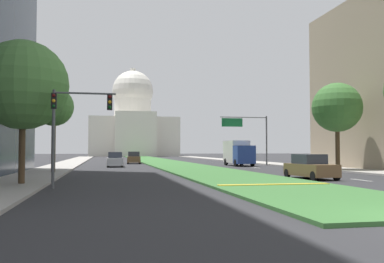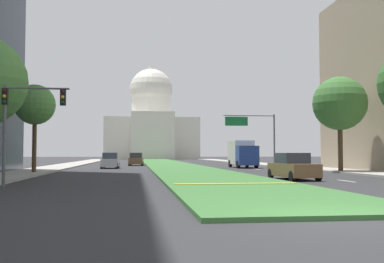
{
  "view_description": "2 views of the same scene",
  "coord_description": "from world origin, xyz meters",
  "px_view_note": "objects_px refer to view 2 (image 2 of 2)",
  "views": [
    {
      "loc": [
        -9.05,
        -10.2,
        2.04
      ],
      "look_at": [
        1.97,
        43.89,
        4.4
      ],
      "focal_mm": 40.01,
      "sensor_mm": 36.0,
      "label": 1
    },
    {
      "loc": [
        -5.12,
        -10.99,
        1.7
      ],
      "look_at": [
        2.19,
        47.01,
        4.5
      ],
      "focal_mm": 42.65,
      "sensor_mm": 36.0,
      "label": 2
    }
  ],
  "objects_px": {
    "sedan_distant": "(136,160)",
    "street_tree_right_mid": "(340,104)",
    "overhead_guide_sign": "(255,129)",
    "sedan_midblock": "(110,161)",
    "capitol_building": "(151,127)",
    "sedan_lead_stopped": "(293,167)",
    "traffic_light_near_left": "(22,112)",
    "street_tree_left_mid": "(35,105)",
    "box_truck_delivery": "(242,154)"
  },
  "relations": [
    {
      "from": "sedan_distant",
      "to": "street_tree_right_mid",
      "type": "bearing_deg",
      "value": -54.75
    },
    {
      "from": "overhead_guide_sign",
      "to": "sedan_midblock",
      "type": "distance_m",
      "value": 17.82
    },
    {
      "from": "capitol_building",
      "to": "street_tree_right_mid",
      "type": "xyz_separation_m",
      "value": [
        13.06,
        -105.83,
        -3.9
      ]
    },
    {
      "from": "sedan_lead_stopped",
      "to": "street_tree_right_mid",
      "type": "bearing_deg",
      "value": 51.44
    },
    {
      "from": "traffic_light_near_left",
      "to": "sedan_midblock",
      "type": "relative_size",
      "value": 1.12
    },
    {
      "from": "street_tree_left_mid",
      "to": "sedan_lead_stopped",
      "type": "bearing_deg",
      "value": -29.96
    },
    {
      "from": "street_tree_left_mid",
      "to": "street_tree_right_mid",
      "type": "relative_size",
      "value": 0.87
    },
    {
      "from": "street_tree_right_mid",
      "to": "sedan_lead_stopped",
      "type": "xyz_separation_m",
      "value": [
        -7.99,
        -10.02,
        -5.33
      ]
    },
    {
      "from": "capitol_building",
      "to": "overhead_guide_sign",
      "type": "height_order",
      "value": "capitol_building"
    },
    {
      "from": "street_tree_left_mid",
      "to": "street_tree_right_mid",
      "type": "distance_m",
      "value": 26.47
    },
    {
      "from": "street_tree_right_mid",
      "to": "sedan_midblock",
      "type": "distance_m",
      "value": 25.73
    },
    {
      "from": "sedan_midblock",
      "to": "sedan_distant",
      "type": "bearing_deg",
      "value": 75.42
    },
    {
      "from": "overhead_guide_sign",
      "to": "capitol_building",
      "type": "bearing_deg",
      "value": 95.98
    },
    {
      "from": "sedan_lead_stopped",
      "to": "sedan_midblock",
      "type": "height_order",
      "value": "sedan_midblock"
    },
    {
      "from": "overhead_guide_sign",
      "to": "box_truck_delivery",
      "type": "distance_m",
      "value": 3.78
    },
    {
      "from": "overhead_guide_sign",
      "to": "traffic_light_near_left",
      "type": "bearing_deg",
      "value": -124.07
    },
    {
      "from": "capitol_building",
      "to": "sedan_lead_stopped",
      "type": "xyz_separation_m",
      "value": [
        5.07,
        -115.85,
        -9.23
      ]
    },
    {
      "from": "sedan_lead_stopped",
      "to": "street_tree_left_mid",
      "type": "bearing_deg",
      "value": 150.04
    },
    {
      "from": "sedan_lead_stopped",
      "to": "sedan_distant",
      "type": "relative_size",
      "value": 1.03
    },
    {
      "from": "sedan_lead_stopped",
      "to": "sedan_distant",
      "type": "bearing_deg",
      "value": 105.72
    },
    {
      "from": "sedan_lead_stopped",
      "to": "box_truck_delivery",
      "type": "height_order",
      "value": "box_truck_delivery"
    },
    {
      "from": "traffic_light_near_left",
      "to": "sedan_lead_stopped",
      "type": "distance_m",
      "value": 16.8
    },
    {
      "from": "street_tree_left_mid",
      "to": "sedan_midblock",
      "type": "relative_size",
      "value": 1.6
    },
    {
      "from": "overhead_guide_sign",
      "to": "street_tree_right_mid",
      "type": "height_order",
      "value": "street_tree_right_mid"
    },
    {
      "from": "sedan_lead_stopped",
      "to": "traffic_light_near_left",
      "type": "bearing_deg",
      "value": -164.45
    },
    {
      "from": "capitol_building",
      "to": "street_tree_right_mid",
      "type": "height_order",
      "value": "capitol_building"
    },
    {
      "from": "traffic_light_near_left",
      "to": "street_tree_left_mid",
      "type": "xyz_separation_m",
      "value": [
        -2.54,
        15.08,
        1.92
      ]
    },
    {
      "from": "street_tree_right_mid",
      "to": "sedan_lead_stopped",
      "type": "bearing_deg",
      "value": -128.56
    },
    {
      "from": "capitol_building",
      "to": "street_tree_left_mid",
      "type": "xyz_separation_m",
      "value": [
        -13.4,
        -105.2,
        -4.33
      ]
    },
    {
      "from": "capitol_building",
      "to": "street_tree_left_mid",
      "type": "distance_m",
      "value": 106.14
    },
    {
      "from": "street_tree_left_mid",
      "to": "box_truck_delivery",
      "type": "bearing_deg",
      "value": 33.08
    },
    {
      "from": "sedan_distant",
      "to": "sedan_lead_stopped",
      "type": "bearing_deg",
      "value": -74.28
    },
    {
      "from": "traffic_light_near_left",
      "to": "overhead_guide_sign",
      "type": "relative_size",
      "value": 0.8
    },
    {
      "from": "capitol_building",
      "to": "street_tree_right_mid",
      "type": "bearing_deg",
      "value": -82.96
    },
    {
      "from": "traffic_light_near_left",
      "to": "box_truck_delivery",
      "type": "relative_size",
      "value": 0.81
    },
    {
      "from": "capitol_building",
      "to": "overhead_guide_sign",
      "type": "bearing_deg",
      "value": -84.02
    },
    {
      "from": "street_tree_right_mid",
      "to": "sedan_lead_stopped",
      "type": "distance_m",
      "value": 13.87
    },
    {
      "from": "traffic_light_near_left",
      "to": "street_tree_right_mid",
      "type": "xyz_separation_m",
      "value": [
        23.92,
        14.45,
        2.34
      ]
    },
    {
      "from": "street_tree_left_mid",
      "to": "street_tree_right_mid",
      "type": "xyz_separation_m",
      "value": [
        26.46,
        -0.63,
        0.42
      ]
    },
    {
      "from": "overhead_guide_sign",
      "to": "sedan_lead_stopped",
      "type": "xyz_separation_m",
      "value": [
        -4.39,
        -25.6,
        -3.87
      ]
    },
    {
      "from": "capitol_building",
      "to": "box_truck_delivery",
      "type": "xyz_separation_m",
      "value": [
        7.56,
        -91.54,
        -8.36
      ]
    },
    {
      "from": "street_tree_left_mid",
      "to": "sedan_lead_stopped",
      "type": "distance_m",
      "value": 21.88
    },
    {
      "from": "capitol_building",
      "to": "sedan_lead_stopped",
      "type": "bearing_deg",
      "value": -87.49
    },
    {
      "from": "sedan_distant",
      "to": "box_truck_delivery",
      "type": "distance_m",
      "value": 16.72
    },
    {
      "from": "sedan_midblock",
      "to": "box_truck_delivery",
      "type": "height_order",
      "value": "box_truck_delivery"
    },
    {
      "from": "capitol_building",
      "to": "sedan_distant",
      "type": "height_order",
      "value": "capitol_building"
    },
    {
      "from": "traffic_light_near_left",
      "to": "sedan_lead_stopped",
      "type": "bearing_deg",
      "value": 15.55
    },
    {
      "from": "capitol_building",
      "to": "traffic_light_near_left",
      "type": "bearing_deg",
      "value": -95.16
    },
    {
      "from": "street_tree_right_mid",
      "to": "sedan_midblock",
      "type": "xyz_separation_m",
      "value": [
        -20.92,
        14.01,
        -5.31
      ]
    },
    {
      "from": "sedan_distant",
      "to": "sedan_midblock",
      "type": "bearing_deg",
      "value": -104.58
    }
  ]
}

